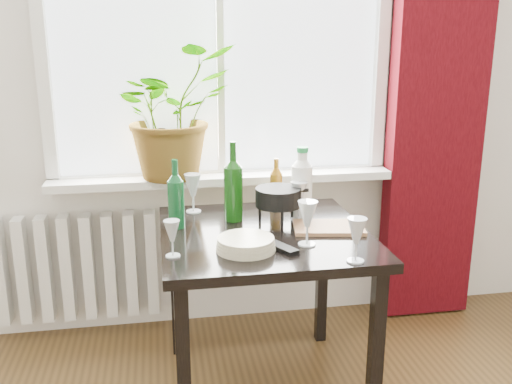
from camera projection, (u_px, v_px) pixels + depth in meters
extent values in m
cube|color=white|center=(219.00, 19.00, 2.75)|extent=(1.72, 0.08, 1.62)
cube|color=white|center=(223.00, 178.00, 2.89)|extent=(1.72, 0.20, 0.04)
cube|color=#330409|center=(439.00, 81.00, 2.92)|extent=(0.50, 0.12, 2.56)
cube|color=silver|center=(78.00, 267.00, 2.91)|extent=(0.80, 0.10, 0.55)
cube|color=black|center=(264.00, 236.00, 2.36)|extent=(0.85, 0.85, 0.04)
cube|color=black|center=(184.00, 373.00, 2.05)|extent=(0.05, 0.05, 0.70)
cube|color=black|center=(176.00, 287.00, 2.75)|extent=(0.05, 0.05, 0.70)
cube|color=black|center=(376.00, 354.00, 2.18)|extent=(0.05, 0.05, 0.70)
cube|color=black|center=(322.00, 276.00, 2.87)|extent=(0.05, 0.05, 0.70)
imported|color=#1E661B|center=(172.00, 112.00, 2.74)|extent=(0.75, 0.72, 0.64)
cylinder|color=beige|center=(246.00, 244.00, 2.15)|extent=(0.28, 0.28, 0.05)
cube|color=black|center=(281.00, 247.00, 2.16)|extent=(0.12, 0.16, 0.02)
cube|color=#AB774D|center=(329.00, 227.00, 2.38)|extent=(0.32, 0.23, 0.02)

